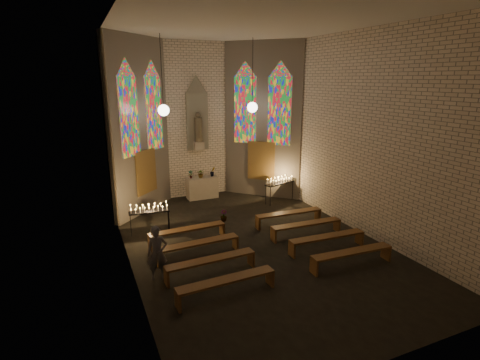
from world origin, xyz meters
name	(u,v)px	position (x,y,z in m)	size (l,w,h in m)	color
floor	(252,243)	(0.00, 0.00, 0.00)	(12.00, 12.00, 0.00)	black
room	(216,123)	(0.00, 3.37, 3.72)	(8.22, 12.43, 7.00)	beige
altar	(202,187)	(0.00, 5.45, 0.50)	(1.40, 0.60, 1.00)	#C1B39D
flower_vase_left	(191,174)	(-0.53, 5.44, 1.19)	(0.20, 0.13, 0.37)	#4C723F
flower_vase_center	(201,173)	(-0.06, 5.38, 1.20)	(0.36, 0.31, 0.40)	#4C723F
flower_vase_right	(213,172)	(0.51, 5.41, 1.22)	(0.24, 0.20, 0.44)	#4C723F
aisle_flower_pot	(224,216)	(-0.16, 2.29, 0.22)	(0.25, 0.25, 0.45)	#4C723F
votive_stand_left	(149,210)	(-3.00, 2.26, 0.89)	(1.45, 0.49, 1.04)	black
votive_stand_right	(280,181)	(3.00, 3.50, 0.96)	(1.56, 0.78, 1.12)	black
pew_left_0	(187,231)	(-1.98, 0.97, 0.41)	(2.64, 0.49, 0.50)	brown
pew_right_0	(289,214)	(1.98, 0.97, 0.41)	(2.64, 0.49, 0.50)	brown
pew_left_1	(198,245)	(-1.98, -0.23, 0.41)	(2.64, 0.49, 0.50)	brown
pew_right_1	(306,225)	(1.98, -0.23, 0.41)	(2.64, 0.49, 0.50)	brown
pew_left_2	(211,262)	(-1.98, -1.43, 0.41)	(2.64, 0.49, 0.50)	brown
pew_right_2	(327,238)	(1.98, -1.43, 0.41)	(2.64, 0.49, 0.50)	brown
pew_left_3	(226,282)	(-1.98, -2.63, 0.41)	(2.64, 0.49, 0.50)	brown
pew_right_3	(352,254)	(1.98, -2.63, 0.41)	(2.64, 0.49, 0.50)	brown
visitor	(157,253)	(-3.38, -1.03, 0.77)	(0.56, 0.37, 1.53)	#4F4E58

